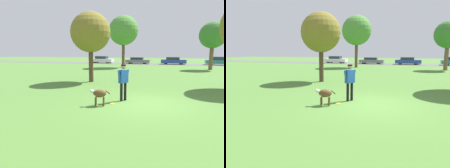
% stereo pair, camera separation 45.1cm
% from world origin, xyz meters
% --- Properties ---
extents(ground_plane, '(120.00, 120.00, 0.00)m').
position_xyz_m(ground_plane, '(0.00, 0.00, 0.00)').
color(ground_plane, '#4C7A33').
extents(far_road_strip, '(120.00, 6.00, 0.01)m').
position_xyz_m(far_road_strip, '(0.00, 28.97, 0.01)').
color(far_road_strip, '#5B5B59').
rests_on(far_road_strip, ground_plane).
extents(person, '(0.48, 0.67, 1.77)m').
position_xyz_m(person, '(-1.04, 0.31, 1.06)').
color(person, black).
rests_on(person, ground_plane).
extents(dog, '(0.91, 0.47, 0.74)m').
position_xyz_m(dog, '(-1.89, -0.85, 0.53)').
color(dog, brown).
rests_on(dog, ground_plane).
extents(frisbee, '(0.24, 0.24, 0.02)m').
position_xyz_m(frisbee, '(-1.41, -0.35, 0.01)').
color(frisbee, yellow).
rests_on(frisbee, ground_plane).
extents(tree_near_left, '(3.05, 3.05, 5.32)m').
position_xyz_m(tree_near_left, '(-4.79, 5.56, 3.77)').
color(tree_near_left, '#4C3826').
rests_on(tree_near_left, ground_plane).
extents(tree_far_right, '(3.30, 3.30, 6.01)m').
position_xyz_m(tree_far_right, '(6.21, 19.12, 4.31)').
color(tree_far_right, brown).
rests_on(tree_far_right, ground_plane).
extents(tree_far_left, '(4.20, 4.20, 7.37)m').
position_xyz_m(tree_far_left, '(-5.38, 19.67, 5.24)').
color(tree_far_left, brown).
rests_on(tree_far_left, ground_plane).
extents(parked_car_white, '(4.48, 1.99, 1.36)m').
position_xyz_m(parked_car_white, '(-11.77, 29.02, 0.67)').
color(parked_car_white, white).
rests_on(parked_car_white, ground_plane).
extents(parked_car_grey, '(4.49, 1.83, 1.20)m').
position_xyz_m(parked_car_grey, '(-4.60, 28.70, 0.60)').
color(parked_car_grey, slate).
rests_on(parked_car_grey, ground_plane).
extents(parked_car_blue, '(4.40, 1.90, 1.29)m').
position_xyz_m(parked_car_blue, '(1.79, 28.72, 0.64)').
color(parked_car_blue, '#284293').
rests_on(parked_car_blue, ground_plane).
extents(parked_car_teal, '(4.34, 2.05, 1.40)m').
position_xyz_m(parked_car_teal, '(9.27, 28.95, 0.69)').
color(parked_car_teal, teal).
rests_on(parked_car_teal, ground_plane).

